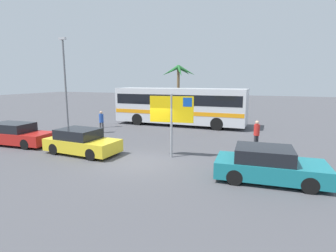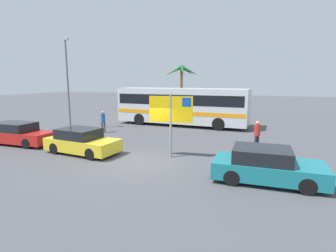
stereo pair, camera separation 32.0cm
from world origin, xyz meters
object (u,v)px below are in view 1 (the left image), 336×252
Objects in this scene: car_red at (15,134)px; car_teal at (268,165)px; ferry_sign at (172,112)px; pedestrian_by_bus at (257,132)px; pedestrian_near_sign at (101,120)px; bus_front_coach at (180,105)px; car_yellow at (82,142)px.

car_red is 1.11× the size of car_teal.
ferry_sign is at bearing 1.95° from car_red.
pedestrian_by_bus is (-0.70, 4.92, 0.32)m from car_teal.
car_red is at bearing 124.12° from pedestrian_near_sign.
car_red is at bearing -124.18° from bus_front_coach.
bus_front_coach is 6.84× the size of pedestrian_by_bus.
car_teal is 2.56× the size of pedestrian_near_sign.
car_red is 5.65m from pedestrian_near_sign.
ferry_sign is 5.15m from car_yellow.
pedestrian_near_sign is at bearing 142.48° from ferry_sign.
bus_front_coach is at bearing 98.80° from ferry_sign.
bus_front_coach is at bearing -65.64° from pedestrian_near_sign.
pedestrian_near_sign is (-2.32, 5.12, 0.32)m from car_yellow.
bus_front_coach is 13.32m from car_teal.
car_teal is 9.33m from car_yellow.
car_red is 14.36m from car_teal.
car_teal is 4.98m from pedestrian_by_bus.
car_yellow is at bearing -100.59° from bus_front_coach.
bus_front_coach is 6.91m from pedestrian_near_sign.
bus_front_coach reaches higher than pedestrian_by_bus.
bus_front_coach is 10.73m from car_yellow.
ferry_sign is 9.97m from car_red.
bus_front_coach reaches higher than car_red.
car_teal is at bearing -6.24° from car_red.
pedestrian_by_bus is at bearing 13.76° from car_red.
ferry_sign is 0.69× the size of car_red.
bus_front_coach is 2.67× the size of car_teal.
car_teal is 1.03× the size of car_yellow.
bus_front_coach reaches higher than car_teal.
bus_front_coach is 6.84× the size of pedestrian_near_sign.
ferry_sign reaches higher than bus_front_coach.
car_yellow is at bearing 177.29° from pedestrian_near_sign.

